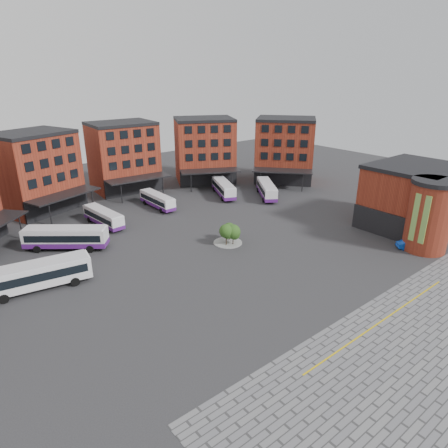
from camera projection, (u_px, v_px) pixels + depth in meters
ground at (275, 276)px, 51.40m from camera, size 160.00×160.00×0.00m
yellow_line at (383, 320)px, 42.44m from camera, size 26.00×0.15×0.02m
main_building at (109, 172)px, 73.61m from camera, size 94.14×42.48×14.60m
east_building at (415, 200)px, 64.13m from camera, size 17.40×15.40×10.60m
tree_island at (230, 232)px, 60.23m from camera, size 4.40×4.40×3.43m
bus_a at (37, 274)px, 47.72m from camera, size 12.49×4.66×3.45m
bus_b at (66, 237)px, 58.63m from camera, size 11.10×9.66×3.38m
bus_c at (103, 217)px, 67.58m from camera, size 3.22×10.15×2.81m
bus_d at (157, 200)px, 76.33m from camera, size 2.50×9.73×2.74m
bus_e at (223, 188)px, 83.48m from camera, size 6.73×10.93×3.06m
bus_f at (267, 189)px, 82.63m from camera, size 8.25×10.44×3.08m
blue_car at (410, 245)px, 59.04m from camera, size 3.86×3.58×1.29m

